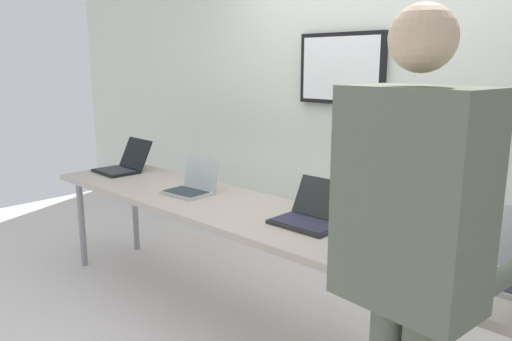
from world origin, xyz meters
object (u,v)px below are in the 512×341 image
object	(u,v)px
workbench	(263,221)
person	(411,237)
laptop_station_2	(312,214)
laptop_station_3	(493,260)
laptop_station_0	(123,164)
laptop_station_1	(193,185)

from	to	relation	value
workbench	person	bearing A→B (deg)	-27.09
workbench	laptop_station_2	world-z (taller)	laptop_station_2
laptop_station_3	laptop_station_2	bearing A→B (deg)	178.96
laptop_station_0	person	xyz separation A→B (m)	(2.83, -0.69, 0.27)
laptop_station_0	laptop_station_2	world-z (taller)	laptop_station_0
laptop_station_2	workbench	bearing A→B (deg)	-168.58
laptop_station_0	person	size ratio (longest dim) A/B	0.22
laptop_station_1	laptop_station_2	world-z (taller)	laptop_station_1
laptop_station_3	person	xyz separation A→B (m)	(-0.05, -0.67, 0.27)
laptop_station_3	workbench	bearing A→B (deg)	-177.94
workbench	laptop_station_1	distance (m)	0.68
laptop_station_3	person	world-z (taller)	person
laptop_station_1	laptop_station_2	distance (m)	0.99
laptop_station_2	person	world-z (taller)	person
laptop_station_1	person	distance (m)	2.02
workbench	laptop_station_0	xyz separation A→B (m)	(-1.62, 0.07, 0.10)
laptop_station_2	laptop_station_3	bearing A→B (deg)	-1.04
laptop_station_0	person	bearing A→B (deg)	-13.68
laptop_station_1	laptop_station_3	size ratio (longest dim) A/B	0.88
person	laptop_station_3	bearing A→B (deg)	85.90
workbench	laptop_station_3	size ratio (longest dim) A/B	10.18
workbench	person	world-z (taller)	person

